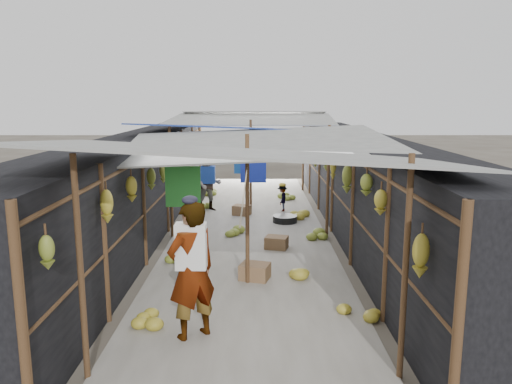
{
  "coord_description": "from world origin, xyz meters",
  "views": [
    {
      "loc": [
        0.14,
        -5.27,
        3.16
      ],
      "look_at": [
        0.15,
        5.02,
        1.25
      ],
      "focal_mm": 35.0,
      "sensor_mm": 36.0,
      "label": 1
    }
  ],
  "objects_px": {
    "black_basin": "(285,219)",
    "shopper_blue": "(208,184)",
    "crate_near": "(255,272)",
    "vendor_seated": "(282,198)",
    "vendor_elderly": "(192,271)"
  },
  "relations": [
    {
      "from": "black_basin",
      "to": "shopper_blue",
      "type": "distance_m",
      "value": 2.64
    },
    {
      "from": "crate_near",
      "to": "shopper_blue",
      "type": "distance_m",
      "value": 5.79
    },
    {
      "from": "black_basin",
      "to": "shopper_blue",
      "type": "bearing_deg",
      "value": 146.25
    },
    {
      "from": "shopper_blue",
      "to": "vendor_seated",
      "type": "xyz_separation_m",
      "value": [
        2.12,
        -0.09,
        -0.39
      ]
    },
    {
      "from": "crate_near",
      "to": "black_basin",
      "type": "bearing_deg",
      "value": 96.31
    },
    {
      "from": "vendor_elderly",
      "to": "shopper_blue",
      "type": "distance_m",
      "value": 7.79
    },
    {
      "from": "crate_near",
      "to": "black_basin",
      "type": "xyz_separation_m",
      "value": [
        0.78,
        4.18,
        -0.05
      ]
    },
    {
      "from": "crate_near",
      "to": "vendor_elderly",
      "type": "height_order",
      "value": "vendor_elderly"
    },
    {
      "from": "vendor_elderly",
      "to": "vendor_seated",
      "type": "xyz_separation_m",
      "value": [
        1.61,
        7.68,
        -0.55
      ]
    },
    {
      "from": "crate_near",
      "to": "vendor_seated",
      "type": "relative_size",
      "value": 0.64
    },
    {
      "from": "shopper_blue",
      "to": "vendor_seated",
      "type": "height_order",
      "value": "shopper_blue"
    },
    {
      "from": "vendor_elderly",
      "to": "black_basin",
      "type": "bearing_deg",
      "value": -140.49
    },
    {
      "from": "black_basin",
      "to": "vendor_elderly",
      "type": "distance_m",
      "value": 6.61
    },
    {
      "from": "vendor_seated",
      "to": "crate_near",
      "type": "bearing_deg",
      "value": 3.16
    },
    {
      "from": "black_basin",
      "to": "vendor_seated",
      "type": "distance_m",
      "value": 1.35
    }
  ]
}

